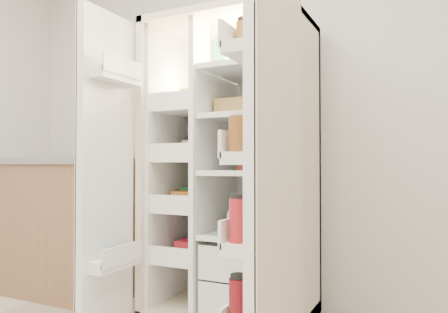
% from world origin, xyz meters
% --- Properties ---
extents(wall_back, '(4.00, 0.02, 2.70)m').
position_xyz_m(wall_back, '(0.00, 2.00, 1.35)').
color(wall_back, silver).
rests_on(wall_back, floor).
extents(refrigerator, '(0.92, 0.70, 1.80)m').
position_xyz_m(refrigerator, '(0.02, 1.65, 0.74)').
color(refrigerator, beige).
rests_on(refrigerator, floor).
extents(freezer_door, '(0.15, 0.40, 1.72)m').
position_xyz_m(freezer_door, '(-0.49, 1.05, 0.89)').
color(freezer_door, white).
rests_on(freezer_door, floor).
extents(fridge_door, '(0.17, 0.58, 1.72)m').
position_xyz_m(fridge_door, '(0.49, 0.96, 0.87)').
color(fridge_door, white).
rests_on(fridge_door, floor).
extents(kitchen_counter, '(1.34, 0.71, 0.97)m').
position_xyz_m(kitchen_counter, '(-1.43, 1.60, 0.49)').
color(kitchen_counter, '#976D4B').
rests_on(kitchen_counter, floor).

